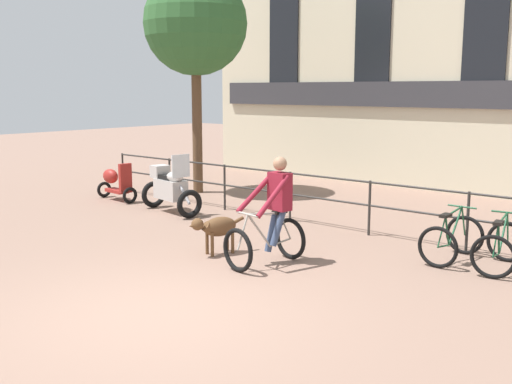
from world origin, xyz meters
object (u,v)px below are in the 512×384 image
(cyclist_with_bike, at_px, (272,217))
(parked_scooter, at_px, (115,182))
(parked_bicycle_near_lamp, at_px, (452,239))
(parked_bicycle_mid_left, at_px, (501,247))
(dog, at_px, (216,227))
(parked_motorcycle, at_px, (170,188))

(cyclist_with_bike, relative_size, parked_scooter, 1.30)
(cyclist_with_bike, distance_m, parked_bicycle_near_lamp, 2.94)
(cyclist_with_bike, height_order, parked_scooter, cyclist_with_bike)
(parked_bicycle_mid_left, bearing_deg, dog, 22.09)
(dog, bearing_deg, parked_motorcycle, 167.24)
(parked_bicycle_near_lamp, relative_size, parked_bicycle_mid_left, 0.95)
(cyclist_with_bike, bearing_deg, parked_motorcycle, 167.89)
(parked_motorcycle, relative_size, parked_bicycle_mid_left, 1.48)
(cyclist_with_bike, xyz_separation_m, parked_bicycle_mid_left, (2.89, 2.00, -0.41))
(parked_scooter, bearing_deg, cyclist_with_bike, -100.31)
(cyclist_with_bike, distance_m, dog, 1.10)
(parked_bicycle_near_lamp, xyz_separation_m, parked_scooter, (-8.56, -0.20, 0.10))
(parked_motorcycle, xyz_separation_m, parked_bicycle_near_lamp, (6.36, 0.34, -0.20))
(dog, bearing_deg, parked_scooter, 176.94)
(parked_motorcycle, relative_size, parked_scooter, 1.33)
(parked_bicycle_near_lamp, height_order, parked_scooter, parked_scooter)
(cyclist_with_bike, height_order, parked_bicycle_mid_left, cyclist_with_bike)
(parked_scooter, bearing_deg, parked_motorcycle, -88.39)
(dog, relative_size, parked_bicycle_near_lamp, 0.91)
(cyclist_with_bike, distance_m, parked_scooter, 6.69)
(dog, relative_size, parked_motorcycle, 0.59)
(parked_bicycle_mid_left, bearing_deg, cyclist_with_bike, 27.92)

